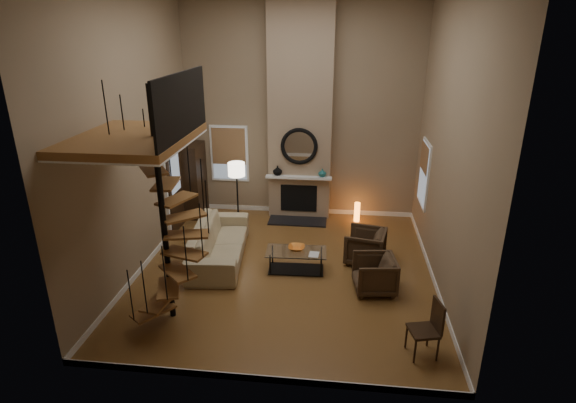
# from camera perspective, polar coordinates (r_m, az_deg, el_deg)

# --- Properties ---
(ground) EXTENTS (6.00, 6.50, 0.01)m
(ground) POSITION_cam_1_polar(r_m,az_deg,el_deg) (9.79, -0.27, -8.54)
(ground) COLOR olive
(ground) RESTS_ON ground
(back_wall) EXTENTS (6.00, 0.02, 5.50)m
(back_wall) POSITION_cam_1_polar(r_m,az_deg,el_deg) (11.93, 1.60, 11.01)
(back_wall) COLOR #8F795C
(back_wall) RESTS_ON ground
(front_wall) EXTENTS (6.00, 0.02, 5.50)m
(front_wall) POSITION_cam_1_polar(r_m,az_deg,el_deg) (5.70, -4.21, -0.46)
(front_wall) COLOR #8F795C
(front_wall) RESTS_ON ground
(left_wall) EXTENTS (0.02, 6.50, 5.50)m
(left_wall) POSITION_cam_1_polar(r_m,az_deg,el_deg) (9.59, -18.56, 7.43)
(left_wall) COLOR #8F795C
(left_wall) RESTS_ON ground
(right_wall) EXTENTS (0.02, 6.50, 5.50)m
(right_wall) POSITION_cam_1_polar(r_m,az_deg,el_deg) (8.93, 19.32, 6.39)
(right_wall) COLOR #8F795C
(right_wall) RESTS_ON ground
(baseboard_back) EXTENTS (6.00, 0.02, 0.12)m
(baseboard_back) POSITION_cam_1_polar(r_m,az_deg,el_deg) (12.67, 1.47, -1.06)
(baseboard_back) COLOR white
(baseboard_back) RESTS_ON ground
(baseboard_front) EXTENTS (6.00, 0.02, 0.12)m
(baseboard_front) POSITION_cam_1_polar(r_m,az_deg,el_deg) (7.14, -3.58, -20.93)
(baseboard_front) COLOR white
(baseboard_front) RESTS_ON ground
(baseboard_left) EXTENTS (0.02, 6.50, 0.12)m
(baseboard_left) POSITION_cam_1_polar(r_m,az_deg,el_deg) (10.50, -16.82, -6.94)
(baseboard_left) COLOR white
(baseboard_left) RESTS_ON ground
(baseboard_right) EXTENTS (0.02, 6.50, 0.12)m
(baseboard_right) POSITION_cam_1_polar(r_m,az_deg,el_deg) (9.91, 17.38, -8.81)
(baseboard_right) COLOR white
(baseboard_right) RESTS_ON ground
(chimney_breast) EXTENTS (1.60, 0.38, 5.50)m
(chimney_breast) POSITION_cam_1_polar(r_m,az_deg,el_deg) (11.74, 1.51, 10.85)
(chimney_breast) COLOR #967C61
(chimney_breast) RESTS_ON ground
(hearth) EXTENTS (1.50, 0.60, 0.04)m
(hearth) POSITION_cam_1_polar(r_m,az_deg,el_deg) (12.07, 1.18, -2.43)
(hearth) COLOR black
(hearth) RESTS_ON ground
(firebox) EXTENTS (0.95, 0.02, 0.72)m
(firebox) POSITION_cam_1_polar(r_m,az_deg,el_deg) (12.14, 1.33, 0.41)
(firebox) COLOR black
(firebox) RESTS_ON chimney_breast
(mantel) EXTENTS (1.70, 0.18, 0.06)m
(mantel) POSITION_cam_1_polar(r_m,az_deg,el_deg) (11.86, 1.32, 2.98)
(mantel) COLOR white
(mantel) RESTS_ON chimney_breast
(mirror_frame) EXTENTS (0.94, 0.10, 0.94)m
(mirror_frame) POSITION_cam_1_polar(r_m,az_deg,el_deg) (11.70, 1.38, 6.80)
(mirror_frame) COLOR black
(mirror_frame) RESTS_ON chimney_breast
(mirror_disc) EXTENTS (0.80, 0.01, 0.80)m
(mirror_disc) POSITION_cam_1_polar(r_m,az_deg,el_deg) (11.71, 1.38, 6.81)
(mirror_disc) COLOR white
(mirror_disc) RESTS_ON chimney_breast
(vase_left) EXTENTS (0.24, 0.24, 0.25)m
(vase_left) POSITION_cam_1_polar(r_m,az_deg,el_deg) (11.92, -1.30, 3.84)
(vase_left) COLOR black
(vase_left) RESTS_ON mantel
(vase_right) EXTENTS (0.20, 0.20, 0.21)m
(vase_right) POSITION_cam_1_polar(r_m,az_deg,el_deg) (11.82, 4.24, 3.55)
(vase_right) COLOR #1B6061
(vase_right) RESTS_ON mantel
(window_back) EXTENTS (1.02, 0.06, 1.52)m
(window_back) POSITION_cam_1_polar(r_m,az_deg,el_deg) (12.45, -7.25, 5.97)
(window_back) COLOR white
(window_back) RESTS_ON back_wall
(window_right) EXTENTS (0.06, 1.02, 1.52)m
(window_right) POSITION_cam_1_polar(r_m,az_deg,el_deg) (11.11, 16.44, 3.41)
(window_right) COLOR white
(window_right) RESTS_ON right_wall
(entry_door) EXTENTS (0.10, 1.05, 2.16)m
(entry_door) POSITION_cam_1_polar(r_m,az_deg,el_deg) (11.63, -13.81, 1.45)
(entry_door) COLOR white
(entry_door) RESTS_ON ground
(loft) EXTENTS (1.70, 2.20, 1.09)m
(loft) POSITION_cam_1_polar(r_m,az_deg,el_deg) (7.50, -17.90, 7.74)
(loft) COLOR #92602F
(loft) RESTS_ON left_wall
(spiral_stair) EXTENTS (1.47, 1.47, 4.06)m
(spiral_stair) POSITION_cam_1_polar(r_m,az_deg,el_deg) (7.84, -14.95, -2.58)
(spiral_stair) COLOR black
(spiral_stair) RESTS_ON ground
(hutch) EXTENTS (0.42, 0.89, 1.99)m
(hutch) POSITION_cam_1_polar(r_m,az_deg,el_deg) (12.47, -11.41, 2.50)
(hutch) COLOR black
(hutch) RESTS_ON ground
(sofa) EXTENTS (1.28, 2.73, 0.77)m
(sofa) POSITION_cam_1_polar(r_m,az_deg,el_deg) (10.24, -8.54, -4.88)
(sofa) COLOR tan
(sofa) RESTS_ON ground
(armchair_near) EXTENTS (0.97, 0.95, 0.75)m
(armchair_near) POSITION_cam_1_polar(r_m,az_deg,el_deg) (10.13, 9.91, -5.52)
(armchair_near) COLOR #3F2D1D
(armchair_near) RESTS_ON ground
(armchair_far) EXTENTS (0.87, 0.85, 0.71)m
(armchair_far) POSITION_cam_1_polar(r_m,az_deg,el_deg) (9.12, 11.06, -8.77)
(armchair_far) COLOR #3F2D1D
(armchair_far) RESTS_ON ground
(coffee_table) EXTENTS (1.27, 0.67, 0.46)m
(coffee_table) POSITION_cam_1_polar(r_m,az_deg,el_deg) (9.67, 1.01, -7.00)
(coffee_table) COLOR silver
(coffee_table) RESTS_ON ground
(bowl) EXTENTS (0.35, 0.35, 0.09)m
(bowl) POSITION_cam_1_polar(r_m,az_deg,el_deg) (9.61, 1.05, -5.74)
(bowl) COLOR orange
(bowl) RESTS_ON coffee_table
(book) EXTENTS (0.22, 0.28, 0.03)m
(book) POSITION_cam_1_polar(r_m,az_deg,el_deg) (9.43, 3.06, -6.58)
(book) COLOR gray
(book) RESTS_ON coffee_table
(floor_lamp) EXTENTS (0.41, 0.41, 1.71)m
(floor_lamp) POSITION_cam_1_polar(r_m,az_deg,el_deg) (11.28, -6.35, 3.30)
(floor_lamp) COLOR black
(floor_lamp) RESTS_ON ground
(accent_lamp) EXTENTS (0.15, 0.15, 0.52)m
(accent_lamp) POSITION_cam_1_polar(r_m,az_deg,el_deg) (12.17, 8.50, -1.30)
(accent_lamp) COLOR orange
(accent_lamp) RESTS_ON ground
(side_chair) EXTENTS (0.51, 0.50, 0.93)m
(side_chair) POSITION_cam_1_polar(r_m,az_deg,el_deg) (7.62, 17.01, -14.45)
(side_chair) COLOR black
(side_chair) RESTS_ON ground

